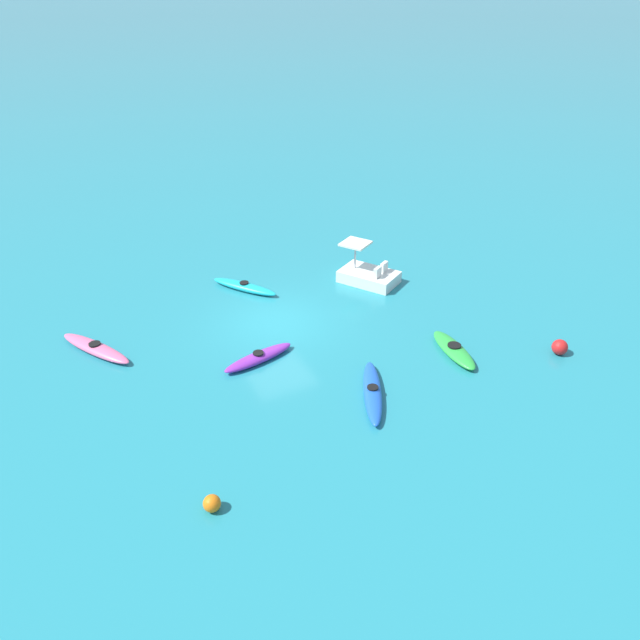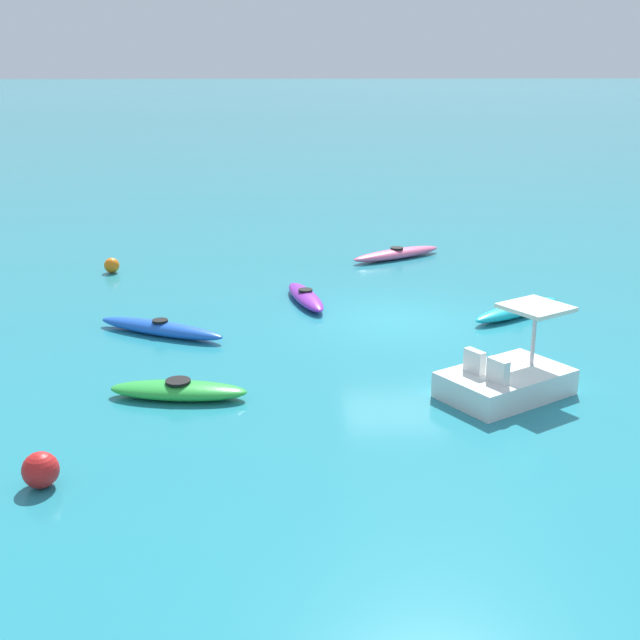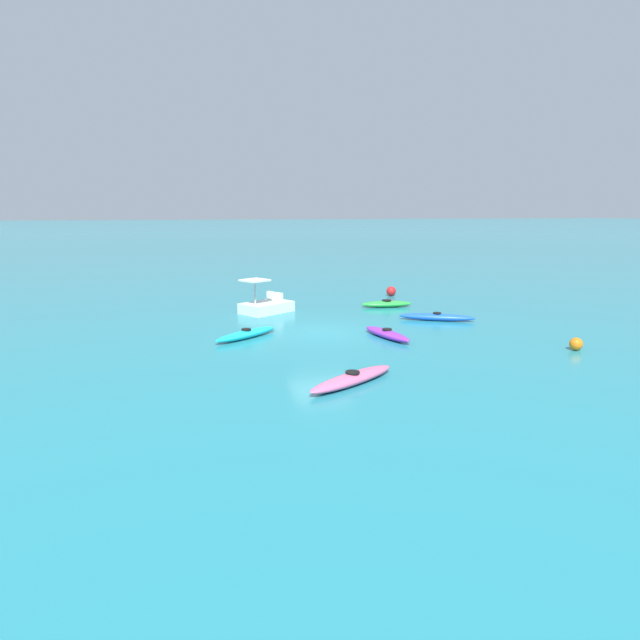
{
  "view_description": "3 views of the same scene",
  "coord_description": "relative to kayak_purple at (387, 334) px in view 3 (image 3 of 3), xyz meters",
  "views": [
    {
      "loc": [
        7.78,
        18.97,
        11.98
      ],
      "look_at": [
        -0.92,
        1.81,
        0.8
      ],
      "focal_mm": 34.7,
      "sensor_mm": 36.0,
      "label": 1
    },
    {
      "loc": [
        -19.15,
        2.96,
        6.09
      ],
      "look_at": [
        -0.99,
        1.93,
        0.34
      ],
      "focal_mm": 46.0,
      "sensor_mm": 36.0,
      "label": 2
    },
    {
      "loc": [
        20.18,
        -5.83,
        4.83
      ],
      "look_at": [
        0.29,
        -0.16,
        0.58
      ],
      "focal_mm": 29.74,
      "sensor_mm": 36.0,
      "label": 3
    }
  ],
  "objects": [
    {
      "name": "kayak_cyan",
      "position": [
        -1.48,
        -5.26,
        -0.0
      ],
      "size": [
        2.26,
        2.87,
        0.37
      ],
      "color": "#19B7C6",
      "rests_on": "ground_plane"
    },
    {
      "name": "ground_plane",
      "position": [
        -1.64,
        -2.16,
        -0.16
      ],
      "size": [
        600.0,
        600.0,
        0.0
      ],
      "primitive_type": "plane",
      "color": "teal"
    },
    {
      "name": "kayak_green",
      "position": [
        -6.31,
        2.66,
        0.0
      ],
      "size": [
        1.1,
        2.7,
        0.37
      ],
      "color": "green",
      "rests_on": "ground_plane"
    },
    {
      "name": "kayak_blue",
      "position": [
        -2.48,
        3.48,
        -0.0
      ],
      "size": [
        2.06,
        3.23,
        0.37
      ],
      "color": "blue",
      "rests_on": "ground_plane"
    },
    {
      "name": "kayak_purple",
      "position": [
        0.0,
        0.0,
        0.0
      ],
      "size": [
        2.81,
        1.19,
        0.37
      ],
      "color": "purple",
      "rests_on": "ground_plane"
    },
    {
      "name": "kayak_pink",
      "position": [
        4.92,
        -3.15,
        -0.0
      ],
      "size": [
        2.23,
        3.25,
        0.37
      ],
      "color": "pink",
      "rests_on": "ground_plane"
    },
    {
      "name": "buoy_red",
      "position": [
        -9.61,
        4.34,
        0.12
      ],
      "size": [
        0.56,
        0.56,
        0.56
      ],
      "primitive_type": "sphere",
      "color": "red",
      "rests_on": "ground_plane"
    },
    {
      "name": "buoy_orange",
      "position": [
        3.55,
        5.71,
        0.07
      ],
      "size": [
        0.46,
        0.46,
        0.46
      ],
      "primitive_type": "sphere",
      "color": "orange",
      "rests_on": "ground_plane"
    },
    {
      "name": "pedal_boat_white",
      "position": [
        -6.52,
        -3.56,
        0.17
      ],
      "size": [
        2.53,
        2.83,
        1.68
      ],
      "color": "white",
      "rests_on": "ground_plane"
    }
  ]
}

